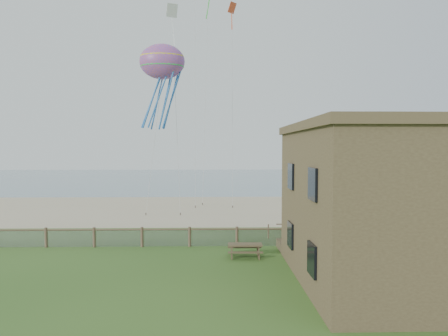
{
  "coord_description": "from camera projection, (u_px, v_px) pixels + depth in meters",
  "views": [
    {
      "loc": [
        1.59,
        -19.04,
        6.18
      ],
      "look_at": [
        2.23,
        8.0,
        4.89
      ],
      "focal_mm": 32.0,
      "sensor_mm": 36.0,
      "label": 1
    }
  ],
  "objects": [
    {
      "name": "motel_deck",
      "position": [
        400.0,
        245.0,
        24.56
      ],
      "size": [
        15.0,
        2.0,
        0.5
      ],
      "primitive_type": "cube",
      "color": "brown",
      "rests_on": "ground"
    },
    {
      "name": "kite_red",
      "position": [
        232.0,
        14.0,
        36.93
      ],
      "size": [
        1.78,
        1.76,
        2.2
      ],
      "primitive_type": null,
      "rotation": [
        0.44,
        0.0,
        0.8
      ],
      "color": "#DF4C27"
    },
    {
      "name": "picnic_table",
      "position": [
        245.0,
        250.0,
        22.79
      ],
      "size": [
        1.99,
        1.52,
        0.83
      ],
      "primitive_type": null,
      "rotation": [
        0.0,
        0.0,
        -0.02
      ],
      "color": "brown",
      "rests_on": "ground"
    },
    {
      "name": "octopus_kite",
      "position": [
        162.0,
        85.0,
        33.71
      ],
      "size": [
        4.21,
        3.42,
        7.59
      ],
      "primitive_type": null,
      "rotation": [
        0.0,
        0.0,
        -0.25
      ],
      "color": "orange"
    },
    {
      "name": "ocean",
      "position": [
        207.0,
        178.0,
        85.17
      ],
      "size": [
        160.0,
        68.0,
        0.02
      ],
      "primitive_type": "cube",
      "color": "slate",
      "rests_on": "ground"
    },
    {
      "name": "chainlink_fence",
      "position": [
        190.0,
        238.0,
        25.23
      ],
      "size": [
        36.2,
        0.2,
        1.25
      ],
      "primitive_type": null,
      "color": "brown",
      "rests_on": "ground"
    },
    {
      "name": "ground",
      "position": [
        182.0,
        277.0,
        19.27
      ],
      "size": [
        160.0,
        160.0,
        0.0
      ],
      "primitive_type": "plane",
      "color": "#30531C",
      "rests_on": "ground"
    },
    {
      "name": "kite_white",
      "position": [
        172.0,
        21.0,
        32.37
      ],
      "size": [
        1.63,
        2.06,
        2.8
      ],
      "primitive_type": null,
      "rotation": [
        0.44,
        0.0,
        0.36
      ],
      "color": "white"
    },
    {
      "name": "sand_beach",
      "position": [
        199.0,
        209.0,
        41.24
      ],
      "size": [
        72.0,
        20.0,
        0.02
      ],
      "primitive_type": "cube",
      "color": "tan",
      "rests_on": "ground"
    }
  ]
}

